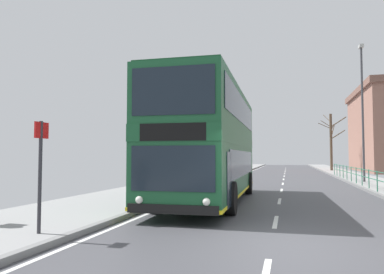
% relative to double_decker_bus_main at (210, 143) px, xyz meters
% --- Properties ---
extents(ground, '(15.80, 140.00, 0.20)m').
position_rel_double_decker_bus_main_xyz_m(ground, '(1.95, -6.48, -2.30)').
color(ground, '#444449').
extents(double_decker_bus_main, '(2.95, 10.87, 4.47)m').
position_rel_double_decker_bus_main_xyz_m(double_decker_bus_main, '(0.00, 0.00, 0.00)').
color(double_decker_bus_main, '#19512D').
rests_on(double_decker_bus_main, ground).
extents(pedestrian_railing_far_kerb, '(0.05, 31.32, 0.98)m').
position_rel_double_decker_bus_main_xyz_m(pedestrian_railing_far_kerb, '(7.12, 5.63, -1.54)').
color(pedestrian_railing_far_kerb, '#236B4C').
rests_on(pedestrian_railing_far_kerb, ground).
extents(bus_stop_sign_near, '(0.08, 0.44, 2.45)m').
position_rel_double_decker_bus_main_xyz_m(bus_stop_sign_near, '(-2.24, -7.44, -0.68)').
color(bus_stop_sign_near, '#2D2D33').
rests_on(bus_stop_sign_near, ground).
extents(street_lamp_far_side, '(0.28, 0.60, 9.21)m').
position_rel_double_decker_bus_main_xyz_m(street_lamp_far_side, '(7.91, 12.00, 3.03)').
color(street_lamp_far_side, '#38383D').
rests_on(street_lamp_far_side, ground).
extents(bare_tree_far_00, '(3.05, 2.69, 6.85)m').
position_rel_double_decker_bus_main_xyz_m(bare_tree_far_00, '(8.09, 31.90, 1.44)').
color(bare_tree_far_00, '#4C3D2D').
rests_on(bare_tree_far_00, ground).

